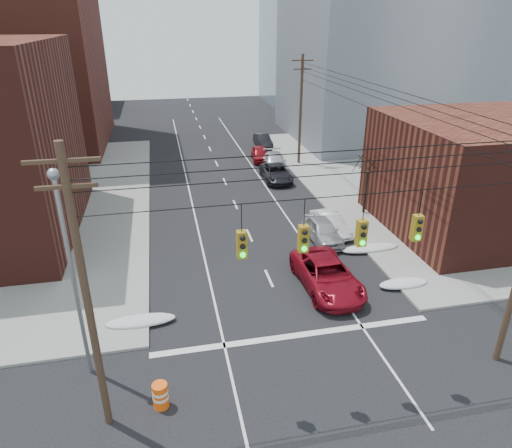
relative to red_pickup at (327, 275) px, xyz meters
name	(u,v)px	position (x,y,z in m)	size (l,w,h in m)	color
ground	(346,447)	(-2.98, -10.31, -0.85)	(160.00, 160.00, 0.00)	black
sidewalk_ne	(496,172)	(24.02, 16.69, -0.78)	(40.00, 40.00, 0.15)	gray
building_brick_far	(28,72)	(-28.98, 63.69, 5.15)	(22.00, 18.00, 12.00)	#4B1D16
building_office	(386,33)	(19.02, 33.69, 11.65)	(22.00, 20.00, 25.00)	gray
building_glass	(326,38)	(21.02, 59.69, 10.15)	(20.00, 18.00, 22.00)	gray
building_storefront	(502,174)	(15.02, 5.69, 3.15)	(16.00, 12.00, 8.00)	#4B1D16
utility_pole_left	(86,295)	(-11.48, -7.31, 4.93)	(2.20, 0.28, 11.00)	#473323
utility_pole_far	(301,109)	(5.52, 23.69, 4.93)	(2.20, 0.28, 11.00)	#473323
traffic_signals	(333,234)	(-2.89, -7.34, 6.32)	(17.00, 0.42, 2.02)	black
street_light	(70,261)	(-12.48, -4.31, 4.69)	(0.44, 0.44, 9.32)	gray
bare_tree	(366,186)	(6.60, 9.69, 1.47)	(2.09, 2.20, 4.93)	black
snow_nw	(141,321)	(-10.38, -1.31, -0.64)	(3.50, 1.08, 0.42)	silver
snow_ne	(404,283)	(4.42, -0.81, -0.64)	(3.00, 1.08, 0.42)	silver
snow_east_far	(370,248)	(4.42, 3.69, -0.64)	(4.00, 1.08, 0.42)	silver
red_pickup	(327,275)	(0.00, 0.00, 0.00)	(2.82, 6.12, 1.70)	maroon
parked_car_a	(322,230)	(1.82, 5.88, -0.07)	(1.84, 4.57, 1.56)	#B8B9BE
parked_car_b	(330,223)	(2.83, 7.02, -0.16)	(1.47, 4.21, 1.39)	white
parked_car_c	(276,173)	(1.87, 19.03, -0.11)	(2.45, 5.31, 1.47)	black
parked_car_d	(275,162)	(2.62, 22.50, -0.07)	(2.18, 5.37, 1.56)	#B5B5BA
parked_car_e	(260,154)	(1.82, 25.83, -0.10)	(1.77, 4.40, 1.50)	maroon
parked_car_f	(263,140)	(3.42, 31.62, -0.13)	(1.53, 4.40, 1.45)	black
lot_car_a	(44,207)	(-17.99, 14.53, -0.09)	(1.30, 3.73, 1.23)	silver
lot_car_b	(44,213)	(-17.67, 13.14, -0.06)	(2.13, 4.63, 1.29)	#BABBC0
construction_barrel	(161,395)	(-9.48, -6.97, -0.28)	(0.77, 0.77, 1.11)	#FF570D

